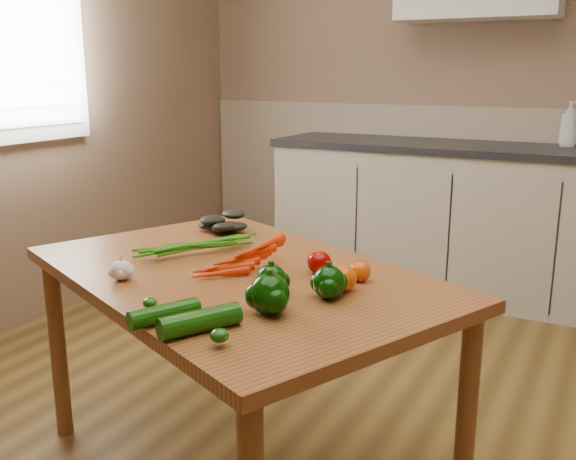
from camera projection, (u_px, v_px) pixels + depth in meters
The scene contains 16 objects.
room at pixel (345, 95), 1.89m from camera, with size 4.04×5.04×2.64m.
counter_run at pixel (513, 223), 3.71m from camera, with size 2.84×0.64×1.14m.
window_blinds at pixel (4, 20), 3.07m from camera, with size 0.08×0.98×1.18m, color silver, non-canonical shape.
table at pixel (236, 295), 2.00m from camera, with size 1.57×1.33×0.72m.
soap_bottle_a at pixel (569, 124), 3.58m from camera, with size 0.10×0.10×0.25m, color silver.
carrot_bunch at pixel (231, 255), 2.03m from camera, with size 0.25×0.19×0.07m, color #ED3305, non-canonical shape.
leafy_greens at pixel (230, 220), 2.43m from camera, with size 0.19×0.17×0.10m, color black, non-canonical shape.
garlic_bulb at pixel (122, 270), 1.89m from camera, with size 0.07×0.07×0.06m, color white.
pepper_a at pixel (271, 280), 1.76m from camera, with size 0.08×0.08×0.08m, color #063202.
pepper_b at pixel (329, 282), 1.73m from camera, with size 0.09×0.09×0.09m, color #063202.
pepper_c at pixel (270, 294), 1.62m from camera, with size 0.10×0.10×0.10m, color #063202.
tomato_a at pixel (319, 262), 1.95m from camera, with size 0.07×0.07×0.07m, color #910402.
tomato_b at pixel (360, 271), 1.88m from camera, with size 0.06×0.06×0.06m, color #DE5005.
tomato_c at pixel (343, 278), 1.79m from camera, with size 0.08×0.08×0.07m, color #DE5005.
zucchini_a at pixel (200, 321), 1.51m from camera, with size 0.05×0.05×0.20m, color #0D4207.
zucchini_b at pixel (164, 313), 1.57m from camera, with size 0.05×0.05×0.18m, color #0D4207.
Camera 1 is at (0.76, -1.60, 1.32)m, focal length 40.00 mm.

